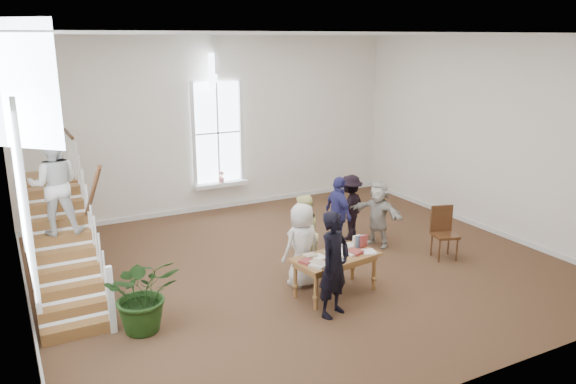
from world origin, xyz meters
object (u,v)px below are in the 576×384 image
elderly_woman (302,245)px  person_yellow (303,234)px  woman_cluster_b (350,207)px  woman_cluster_a (338,214)px  library_table (336,260)px  police_officer (334,264)px  floor_plant (143,293)px  side_chair (443,229)px  woman_cluster_c (378,214)px

elderly_woman → person_yellow: (0.30, 0.50, -0.00)m
elderly_woman → woman_cluster_b: elderly_woman is taller
woman_cluster_a → elderly_woman: bearing=129.9°
library_table → police_officer: (-0.45, -0.65, 0.24)m
floor_plant → side_chair: floor_plant is taller
woman_cluster_c → side_chair: (0.80, -1.18, -0.11)m
person_yellow → woman_cluster_c: 2.24m
floor_plant → woman_cluster_b: bearing=21.1°
person_yellow → floor_plant: person_yellow is taller
woman_cluster_b → side_chair: bearing=93.2°
elderly_woman → floor_plant: 3.01m
police_officer → woman_cluster_a: 3.00m
person_yellow → woman_cluster_b: 2.22m
woman_cluster_b → side_chair: woman_cluster_b is taller
police_officer → floor_plant: police_officer is taller
elderly_woman → side_chair: (3.28, -0.15, -0.17)m
library_table → side_chair: (2.93, 0.45, -0.03)m
elderly_woman → person_yellow: bearing=-128.7°
woman_cluster_a → person_yellow: bearing=121.7°
woman_cluster_a → woman_cluster_c: woman_cluster_a is taller
library_table → woman_cluster_b: woman_cluster_b is taller
police_officer → person_yellow: 1.80m
woman_cluster_b → floor_plant: size_ratio=1.18×
woman_cluster_c → side_chair: 1.43m
woman_cluster_b → woman_cluster_c: (0.30, -0.65, -0.02)m
side_chair → woman_cluster_c: bearing=141.5°
elderly_woman → woman_cluster_a: (1.58, 1.23, 0.02)m
woman_cluster_b → side_chair: 2.14m
elderly_woman → woman_cluster_a: bearing=-149.8°
side_chair → woman_cluster_b: bearing=138.4°
person_yellow → side_chair: 3.05m
woman_cluster_c → side_chair: size_ratio=1.33×
woman_cluster_a → woman_cluster_b: woman_cluster_a is taller
library_table → person_yellow: (-0.05, 1.10, 0.13)m
police_officer → woman_cluster_b: 3.72m
person_yellow → woman_cluster_a: 1.47m
police_officer → floor_plant: (-2.89, 0.94, -0.26)m
police_officer → person_yellow: police_officer is taller
elderly_woman → woman_cluster_b: 2.75m
woman_cluster_c → side_chair: bearing=14.6°
person_yellow → elderly_woman: bearing=28.1°
person_yellow → woman_cluster_c: person_yellow is taller
elderly_woman → woman_cluster_c: (2.48, 1.03, -0.06)m
library_table → elderly_woman: 0.70m
police_officer → woman_cluster_c: 3.45m
side_chair → floor_plant: bearing=-161.0°
person_yellow → woman_cluster_c: (2.18, 0.53, -0.06)m
woman_cluster_a → woman_cluster_b: (0.60, 0.45, -0.06)m
floor_plant → police_officer: bearing=-18.0°
police_officer → woman_cluster_c: police_officer is taller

